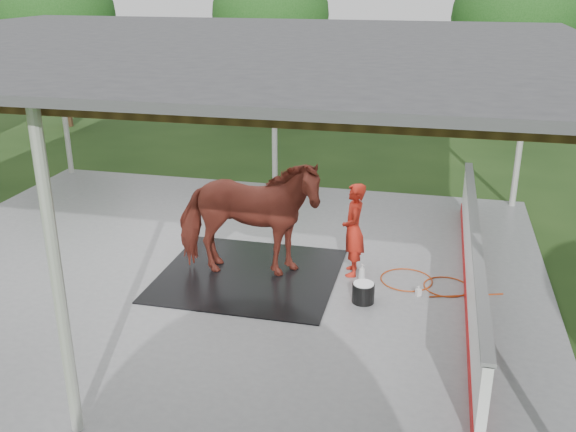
% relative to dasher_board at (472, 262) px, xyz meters
% --- Properties ---
extents(ground, '(100.00, 100.00, 0.00)m').
position_rel_dasher_board_xyz_m(ground, '(-4.60, 0.00, -0.59)').
color(ground, '#1E3814').
extents(concrete_slab, '(12.00, 10.00, 0.05)m').
position_rel_dasher_board_xyz_m(concrete_slab, '(-4.60, 0.00, -0.57)').
color(concrete_slab, slate).
rests_on(concrete_slab, ground).
extents(pavilion_structure, '(12.60, 10.60, 4.05)m').
position_rel_dasher_board_xyz_m(pavilion_structure, '(-4.60, -0.00, 3.37)').
color(pavilion_structure, beige).
rests_on(pavilion_structure, ground).
extents(dasher_board, '(0.16, 8.00, 1.15)m').
position_rel_dasher_board_xyz_m(dasher_board, '(0.00, 0.00, 0.00)').
color(dasher_board, '#A80E0F').
rests_on(dasher_board, concrete_slab).
extents(tree_belt, '(28.00, 28.00, 5.80)m').
position_rel_dasher_board_xyz_m(tree_belt, '(-4.30, 0.90, 3.20)').
color(tree_belt, '#382314').
rests_on(tree_belt, ground).
extents(rubber_mat, '(3.11, 2.91, 0.02)m').
position_rel_dasher_board_xyz_m(rubber_mat, '(-3.81, -0.28, -0.53)').
color(rubber_mat, black).
rests_on(rubber_mat, concrete_slab).
extents(horse, '(2.69, 1.50, 2.16)m').
position_rel_dasher_board_xyz_m(horse, '(-3.81, -0.28, 0.56)').
color(horse, maroon).
rests_on(horse, rubber_mat).
extents(handler, '(0.49, 0.67, 1.69)m').
position_rel_dasher_board_xyz_m(handler, '(-2.03, 0.24, 0.30)').
color(handler, red).
rests_on(handler, concrete_slab).
extents(wash_bucket, '(0.37, 0.37, 0.34)m').
position_rel_dasher_board_xyz_m(wash_bucket, '(-1.70, -0.79, -0.37)').
color(wash_bucket, black).
rests_on(wash_bucket, concrete_slab).
extents(soap_bottle_a, '(0.18, 0.18, 0.32)m').
position_rel_dasher_board_xyz_m(soap_bottle_a, '(-1.82, -0.03, -0.38)').
color(soap_bottle_a, silver).
rests_on(soap_bottle_a, concrete_slab).
extents(soap_bottle_b, '(0.11, 0.11, 0.18)m').
position_rel_dasher_board_xyz_m(soap_bottle_b, '(-0.82, -0.37, -0.45)').
color(soap_bottle_b, '#338CD8').
rests_on(soap_bottle_b, concrete_slab).
extents(hose_coil, '(2.08, 1.03, 0.02)m').
position_rel_dasher_board_xyz_m(hose_coil, '(-0.75, 0.12, -0.53)').
color(hose_coil, '#9D340B').
rests_on(hose_coil, concrete_slab).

